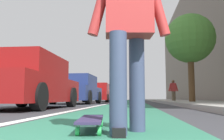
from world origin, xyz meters
name	(u,v)px	position (x,y,z in m)	size (l,w,h in m)	color
ground_plane	(128,105)	(10.00, 0.00, 0.00)	(80.00, 80.00, 0.00)	#38383D
bike_lane_paint	(132,101)	(24.00, 0.00, 0.00)	(56.00, 1.91, 0.00)	#2D7256
lane_stripe_white	(118,102)	(20.00, 1.11, 0.00)	(52.00, 0.16, 0.01)	silver
sidewalk_curb	(177,101)	(18.00, -3.49, 0.07)	(52.00, 3.20, 0.14)	#9E9B93
building_facade	(198,38)	(22.00, -6.20, 5.86)	(40.00, 1.20, 11.73)	slate
skateboard	(91,120)	(1.10, 0.03, 0.09)	(0.86, 0.29, 0.11)	green
skater_person	(128,23)	(0.95, -0.31, 0.94)	(0.48, 0.72, 1.64)	#384260
parked_car_near	(29,83)	(5.58, 2.65, 0.72)	(4.41, 1.97, 1.49)	maroon
parked_car_mid	(78,90)	(11.71, 2.70, 0.72)	(4.20, 2.10, 1.50)	navy
parked_car_far	(98,93)	(18.40, 2.64, 0.70)	(4.25, 2.02, 1.47)	maroon
parked_car_end	(106,94)	(24.38, 2.67, 0.72)	(4.05, 1.95, 1.49)	silver
traffic_light	(112,65)	(18.80, 1.51, 3.05)	(0.33, 0.28, 4.43)	#2D2D2D
street_tree_mid	(190,39)	(11.14, -3.09, 3.23)	(2.45, 2.45, 4.48)	brown
pedestrian_distant	(173,90)	(15.70, -2.89, 0.87)	(0.43, 0.66, 1.52)	brown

